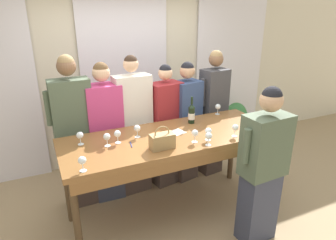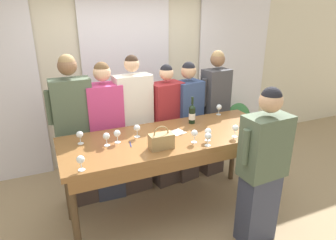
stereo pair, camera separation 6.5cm
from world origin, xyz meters
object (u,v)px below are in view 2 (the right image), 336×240
Objects in this scene: wine_bottle at (192,114)px; host_pouring at (262,169)px; handbag at (161,141)px; wine_glass_front_left at (80,135)px; tasting_bar at (172,144)px; guest_beige_cap at (215,113)px; wine_glass_back_left at (194,134)px; wine_glass_near_host at (137,128)px; guest_olive_jacket at (75,133)px; wine_glass_front_mid at (219,107)px; wine_glass_front_right at (235,128)px; wine_glass_center_mid at (208,137)px; wine_glass_center_left at (117,134)px; guest_pink_top at (107,133)px; guest_navy_coat at (187,122)px; wine_glass_center_right at (81,160)px; guest_cream_sweater at (134,126)px; guest_striped_shirt at (166,127)px; wine_glass_back_mid at (208,132)px; potted_plant at (238,123)px; wine_glass_back_right at (106,137)px.

host_pouring reaches higher than wine_bottle.
wine_glass_front_left is (-0.73, 0.43, 0.02)m from handbag.
guest_beige_cap reaches higher than tasting_bar.
wine_glass_front_left and wine_glass_back_left have the same top height.
host_pouring is at bearing -74.22° from wine_bottle.
guest_olive_jacket is at bearing 137.25° from wine_glass_near_host.
wine_glass_front_mid is (1.06, 0.62, 0.02)m from handbag.
guest_beige_cap is at bearing 70.18° from wine_glass_front_right.
wine_glass_front_right is 0.39m from wine_glass_center_mid.
wine_glass_back_left is at bearing -23.14° from wine_glass_center_left.
wine_glass_front_right is at bearing -39.00° from guest_pink_top.
guest_navy_coat is at bearing 31.60° from wine_glass_near_host.
wine_glass_center_right is (-1.86, -0.75, -0.00)m from wine_glass_front_mid.
guest_cream_sweater reaches higher than wine_glass_center_left.
guest_pink_top reaches higher than wine_glass_front_right.
wine_glass_back_left is at bearing -131.76° from guest_beige_cap.
guest_pink_top reaches higher than wine_bottle.
wine_glass_front_mid is 0.74m from guest_striped_shirt.
wine_glass_front_right reaches higher than tasting_bar.
potted_plant is (1.56, 1.55, -0.70)m from wine_glass_back_mid.
guest_beige_cap is (0.97, 0.68, 0.01)m from tasting_bar.
wine_glass_front_mid is 1.23m from wine_glass_near_host.
host_pouring is at bearing -120.78° from potted_plant.
handbag is 1.74× the size of wine_glass_near_host.
wine_glass_back_mid is 1.30m from guest_pink_top.
wine_glass_center_right reaches higher than potted_plant.
potted_plant is at bearing 41.83° from wine_glass_back_left.
host_pouring is 2.39m from potted_plant.
tasting_bar is 1.18m from guest_beige_cap.
wine_glass_back_right is at bearing -167.44° from wine_glass_front_mid.
wine_glass_center_mid is at bearing -125.05° from guest_beige_cap.
wine_glass_back_mid is at bearing 127.32° from host_pouring.
tasting_bar is at bearing -72.10° from guest_cream_sweater.
guest_navy_coat is (1.12, 0.60, -0.26)m from wine_glass_center_left.
wine_glass_center_mid is at bearing -66.30° from guest_cream_sweater.
guest_cream_sweater reaches higher than wine_glass_back_left.
guest_beige_cap is at bearing 48.24° from wine_glass_back_left.
wine_glass_back_mid is at bearing -60.75° from guest_cream_sweater.
wine_glass_front_left is at bearing -158.67° from potted_plant.
wine_glass_near_host is (-0.66, 0.38, 0.00)m from wine_glass_back_mid.
guest_olive_jacket is 1.03× the size of guest_cream_sweater.
wine_glass_front_right is 0.08× the size of host_pouring.
wine_glass_center_right is 1.00× the size of wine_glass_back_right.
potted_plant is at bearing 21.33° from wine_glass_front_left.
wine_glass_center_left is (-1.21, 0.36, 0.00)m from wine_glass_front_right.
wine_glass_front_mid is 0.08× the size of host_pouring.
wine_glass_center_right is (-1.25, 0.01, -0.00)m from wine_glass_center_mid.
guest_striped_shirt is (0.93, 0.63, -0.28)m from wine_glass_back_right.
guest_striped_shirt is at bearing 39.79° from wine_glass_center_right.
wine_glass_back_left is (0.73, -0.31, -0.00)m from wine_glass_center_left.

